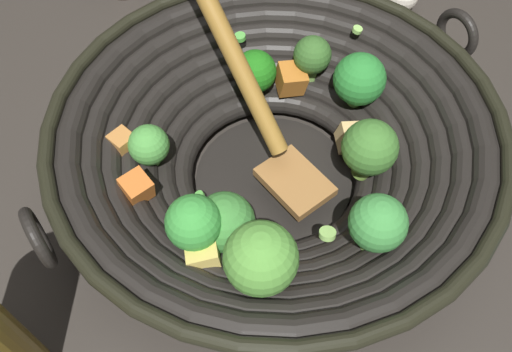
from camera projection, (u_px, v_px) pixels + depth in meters
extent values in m
plane|color=#332D28|center=(273.00, 183.00, 0.58)|extent=(4.00, 4.00, 0.00)
cylinder|color=black|center=(273.00, 180.00, 0.57)|extent=(0.16, 0.16, 0.01)
torus|color=black|center=(274.00, 171.00, 0.56)|extent=(0.22, 0.22, 0.03)
torus|color=black|center=(274.00, 165.00, 0.55)|extent=(0.25, 0.25, 0.03)
torus|color=black|center=(275.00, 158.00, 0.54)|extent=(0.28, 0.28, 0.03)
torus|color=black|center=(275.00, 152.00, 0.53)|extent=(0.32, 0.32, 0.03)
torus|color=black|center=(275.00, 145.00, 0.52)|extent=(0.35, 0.35, 0.03)
torus|color=black|center=(276.00, 137.00, 0.51)|extent=(0.38, 0.38, 0.03)
torus|color=black|center=(276.00, 130.00, 0.50)|extent=(0.41, 0.41, 0.03)
torus|color=black|center=(276.00, 122.00, 0.49)|extent=(0.43, 0.43, 0.01)
torus|color=black|center=(457.00, 34.00, 0.56)|extent=(0.05, 0.04, 0.05)
torus|color=black|center=(38.00, 238.00, 0.43)|extent=(0.05, 0.04, 0.05)
cylinder|color=#7AA33B|center=(226.00, 240.00, 0.50)|extent=(0.03, 0.03, 0.02)
sphere|color=#3C8236|center=(225.00, 222.00, 0.47)|extent=(0.05, 0.05, 0.05)
cylinder|color=#579141|center=(355.00, 98.00, 0.58)|extent=(0.03, 0.03, 0.02)
sphere|color=#2A8333|center=(359.00, 79.00, 0.55)|extent=(0.05, 0.05, 0.05)
cylinder|color=#83C34F|center=(255.00, 91.00, 0.60)|extent=(0.02, 0.02, 0.02)
sphere|color=#1F7317|center=(255.00, 71.00, 0.58)|extent=(0.05, 0.05, 0.05)
cylinder|color=#67A44D|center=(196.00, 237.00, 0.47)|extent=(0.03, 0.03, 0.01)
sphere|color=green|center=(194.00, 223.00, 0.45)|extent=(0.05, 0.05, 0.05)
cylinder|color=#6BB253|center=(153.00, 156.00, 0.53)|extent=(0.02, 0.02, 0.01)
sphere|color=#4D9D42|center=(149.00, 142.00, 0.51)|extent=(0.04, 0.04, 0.04)
cylinder|color=#78A83F|center=(364.00, 168.00, 0.53)|extent=(0.03, 0.03, 0.02)
sphere|color=#3E762E|center=(370.00, 147.00, 0.51)|extent=(0.05, 0.05, 0.05)
cylinder|color=#7BAE4F|center=(310.00, 74.00, 0.60)|extent=(0.02, 0.02, 0.02)
sphere|color=#356227|center=(312.00, 55.00, 0.57)|extent=(0.04, 0.04, 0.04)
cylinder|color=#80BC4B|center=(371.00, 240.00, 0.46)|extent=(0.03, 0.03, 0.02)
sphere|color=#409443|center=(378.00, 223.00, 0.44)|extent=(0.05, 0.05, 0.05)
cylinder|color=#7FB854|center=(260.00, 277.00, 0.44)|extent=(0.03, 0.03, 0.02)
sphere|color=#579E3D|center=(261.00, 258.00, 0.41)|extent=(0.06, 0.06, 0.06)
cube|color=#ECB170|center=(200.00, 228.00, 0.50)|extent=(0.03, 0.02, 0.02)
cube|color=orange|center=(136.00, 188.00, 0.49)|extent=(0.04, 0.04, 0.03)
cube|color=#D8B26D|center=(351.00, 138.00, 0.57)|extent=(0.03, 0.03, 0.03)
cube|color=#E1C35E|center=(203.00, 256.00, 0.46)|extent=(0.03, 0.03, 0.03)
cube|color=#C6803D|center=(122.00, 143.00, 0.52)|extent=(0.03, 0.03, 0.02)
cube|color=#BB6B26|center=(291.00, 79.00, 0.59)|extent=(0.04, 0.04, 0.04)
cylinder|color=#99D166|center=(327.00, 234.00, 0.46)|extent=(0.02, 0.02, 0.01)
cylinder|color=#56B247|center=(199.00, 195.00, 0.53)|extent=(0.01, 0.01, 0.01)
cylinder|color=#56B247|center=(231.00, 40.00, 0.60)|extent=(0.02, 0.02, 0.01)
cylinder|color=#6BC651|center=(221.00, 229.00, 0.47)|extent=(0.02, 0.02, 0.01)
cylinder|color=#99D166|center=(357.00, 30.00, 0.57)|extent=(0.01, 0.01, 0.01)
cylinder|color=#56B247|center=(240.00, 37.00, 0.58)|extent=(0.02, 0.02, 0.01)
cube|color=#9E6B38|center=(295.00, 182.00, 0.53)|extent=(0.09, 0.08, 0.01)
cylinder|color=olive|center=(228.00, 43.00, 0.49)|extent=(0.15, 0.11, 0.17)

